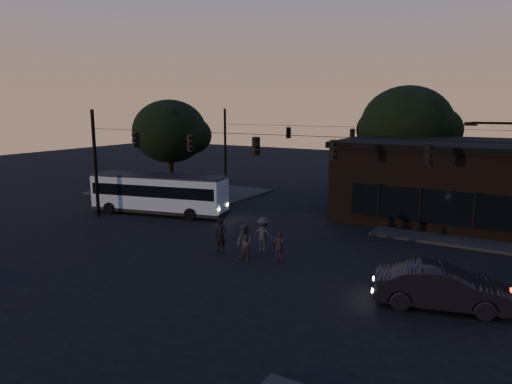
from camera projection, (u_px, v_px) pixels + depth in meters
The scene contains 14 objects.
ground at pixel (215, 264), 22.52m from camera, with size 120.00×120.00×0.00m, color black.
sidewalk_far_right at pixel (503, 231), 28.36m from camera, with size 14.00×10.00×0.15m, color black.
sidewalk_far_left at pixel (179, 192), 41.35m from camera, with size 14.00×10.00×0.15m, color black.
building at pixel (459, 181), 31.05m from camera, with size 15.40×10.41×5.40m.
tree_behind at pixel (407, 125), 38.01m from camera, with size 7.60×7.60×9.43m.
tree_left at pixel (170, 131), 39.50m from camera, with size 6.40×6.40×8.30m.
signal_rig_near at pixel (256, 166), 25.09m from camera, with size 26.24×0.30×7.50m.
signal_rig_far at pixel (352, 148), 38.68m from camera, with size 26.24×0.30×7.50m.
bus at pixel (159, 192), 33.04m from camera, with size 10.36×4.52×2.84m.
car at pixel (442, 287), 17.56m from camera, with size 1.76×5.03×1.66m, color black.
pedestrian_a at pixel (221, 236), 24.17m from camera, with size 0.69×0.45×1.89m, color black.
pedestrian_b at pixel (244, 242), 23.03m from camera, with size 0.90×0.70×1.85m, color #322E2E.
pedestrian_c at pixel (280, 247), 22.82m from camera, with size 0.89×0.37×1.53m, color #2F262F.
pedestrian_d at pixel (263, 234), 24.43m from camera, with size 1.22×0.70×1.89m, color #21242A.
Camera 1 is at (12.67, -17.46, 7.66)m, focal length 32.00 mm.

